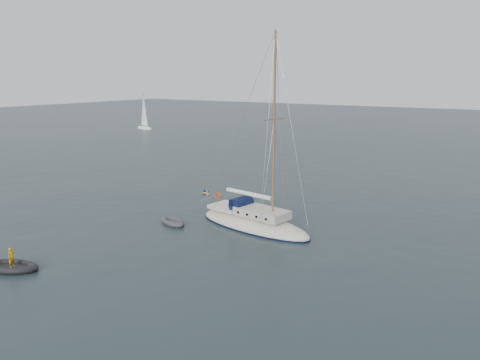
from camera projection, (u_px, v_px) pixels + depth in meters
The scene contains 5 objects.
ground at pixel (249, 237), 32.71m from camera, with size 300.00×300.00×0.00m, color black.
sailboat at pixel (254, 213), 34.60m from camera, with size 10.29×3.08×14.66m.
dinghy at pixel (173, 222), 35.65m from camera, with size 2.68×1.21×0.38m.
rib at pixel (10, 266), 27.19m from camera, with size 3.57×1.62×1.38m.
distant_yacht_a at pixel (144, 112), 99.69m from camera, with size 6.16×3.28×8.16m.
Camera 1 is at (16.30, -26.44, 11.01)m, focal length 35.00 mm.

